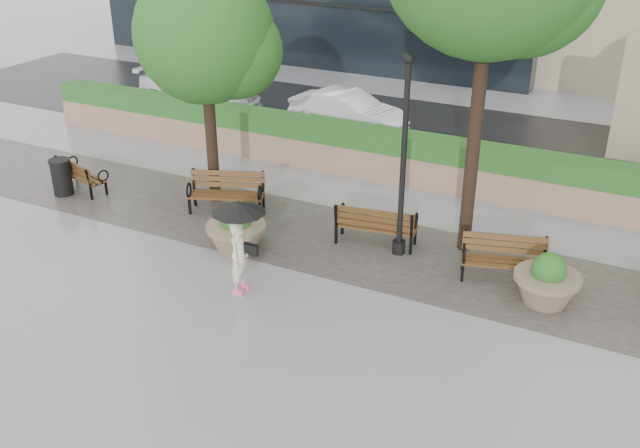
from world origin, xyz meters
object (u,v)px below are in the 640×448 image
at_px(bench_0, 83,181).
at_px(car_left, 200,89).
at_px(lamppost, 403,171).
at_px(car_right, 347,111).
at_px(pedestrian, 239,238).
at_px(bench_1, 227,201).
at_px(planter_right, 547,284).
at_px(bench_2, 376,233).
at_px(bench_3, 503,268).
at_px(trash_bin, 62,178).
at_px(planter_left, 236,233).

height_order(bench_0, car_left, car_left).
distance_m(lamppost, car_right, 8.57).
bearing_deg(pedestrian, bench_1, 33.72).
bearing_deg(planter_right, car_right, 134.85).
xyz_separation_m(bench_2, car_right, (-3.90, 7.00, 0.35)).
relative_size(bench_2, bench_3, 1.03).
bearing_deg(planter_right, bench_2, 168.46).
height_order(trash_bin, lamppost, lamppost).
bearing_deg(bench_3, lamppost, 161.46).
bearing_deg(car_left, planter_left, -140.70).
height_order(bench_1, pedestrian, pedestrian).
bearing_deg(bench_1, planter_left, -72.03).
xyz_separation_m(planter_left, lamppost, (3.23, 1.45, 1.51)).
relative_size(bench_0, trash_bin, 1.84).
relative_size(bench_1, bench_2, 1.04).
distance_m(bench_0, pedestrian, 6.93).
relative_size(bench_0, planter_left, 1.27).
relative_size(lamppost, pedestrian, 2.28).
relative_size(lamppost, car_left, 0.95).
distance_m(lamppost, pedestrian, 3.69).
height_order(bench_0, car_right, car_right).
bearing_deg(planter_right, lamppost, 169.15).
bearing_deg(trash_bin, car_left, 99.56).
relative_size(car_left, pedestrian, 2.39).
height_order(trash_bin, car_right, car_right).
height_order(trash_bin, pedestrian, pedestrian).
xyz_separation_m(bench_0, car_right, (4.13, 7.58, 0.38)).
xyz_separation_m(lamppost, car_left, (-10.23, 7.13, -1.27)).
bearing_deg(bench_2, planter_left, 23.17).
distance_m(bench_3, lamppost, 2.83).
distance_m(bench_2, planter_right, 3.93).
bearing_deg(bench_0, planter_left, -175.05).
bearing_deg(planter_left, bench_0, 169.13).
bearing_deg(car_left, car_right, -89.52).
height_order(lamppost, car_left, lamppost).
height_order(planter_right, pedestrian, pedestrian).
bearing_deg(car_right, bench_0, 158.86).
bearing_deg(bench_2, bench_0, -4.51).
height_order(bench_3, lamppost, lamppost).
distance_m(bench_3, planter_right, 1.08).
relative_size(planter_left, trash_bin, 1.45).
bearing_deg(bench_3, bench_2, 158.74).
bearing_deg(planter_right, planter_left, -172.64).
height_order(bench_3, car_left, car_left).
bearing_deg(pedestrian, bench_3, -62.73).
distance_m(planter_right, car_right, 10.98).
distance_m(bench_1, car_right, 7.03).
bearing_deg(pedestrian, bench_2, -32.07).
height_order(bench_0, planter_left, planter_left).
bearing_deg(lamppost, car_right, 122.20).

